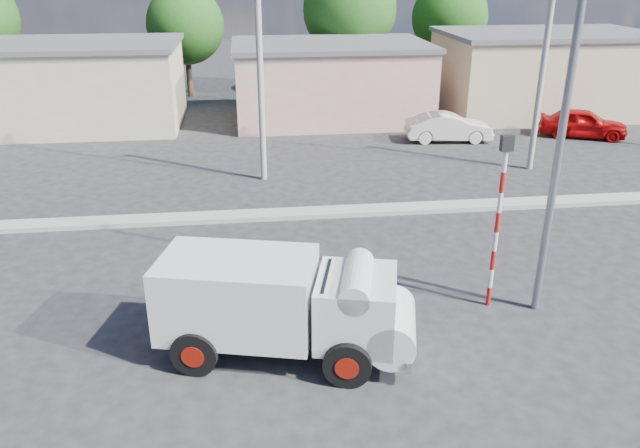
{
  "coord_description": "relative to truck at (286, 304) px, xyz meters",
  "views": [
    {
      "loc": [
        -2.64,
        -11.51,
        7.97
      ],
      "look_at": [
        -0.73,
        4.13,
        1.3
      ],
      "focal_mm": 35.0,
      "sensor_mm": 36.0,
      "label": 1
    }
  ],
  "objects": [
    {
      "name": "streetlight",
      "position": [
        6.09,
        1.18,
        3.72
      ],
      "size": [
        2.34,
        0.22,
        9.0
      ],
      "color": "slate",
      "rests_on": "ground"
    },
    {
      "name": "car_red",
      "position": [
        15.64,
        16.52,
        -0.55
      ],
      "size": [
        4.39,
        3.13,
        1.39
      ],
      "primitive_type": "imported",
      "rotation": [
        0.0,
        0.0,
        1.16
      ],
      "color": "#AA0608",
      "rests_on": "ground"
    },
    {
      "name": "cyclist",
      "position": [
        0.31,
        1.3,
        -0.4
      ],
      "size": [
        0.51,
        0.67,
        1.68
      ],
      "primitive_type": "imported",
      "rotation": [
        0.0,
        0.0,
        1.39
      ],
      "color": "white",
      "rests_on": "ground"
    },
    {
      "name": "truck",
      "position": [
        0.0,
        0.0,
        0.0
      ],
      "size": [
        5.73,
        3.21,
        2.24
      ],
      "rotation": [
        0.0,
        0.0,
        -0.24
      ],
      "color": "black",
      "rests_on": "ground"
    },
    {
      "name": "traffic_pole",
      "position": [
        5.15,
        1.48,
        1.35
      ],
      "size": [
        0.28,
        0.18,
        4.36
      ],
      "color": "red",
      "rests_on": "ground"
    },
    {
      "name": "building_row",
      "position": [
        3.05,
        21.98,
        0.89
      ],
      "size": [
        37.8,
        7.3,
        4.44
      ],
      "color": "#C1B392",
      "rests_on": "ground"
    },
    {
      "name": "utility_poles",
      "position": [
        5.2,
        11.98,
        2.83
      ],
      "size": [
        35.4,
        0.24,
        8.0
      ],
      "color": "#99968E",
      "rests_on": "ground"
    },
    {
      "name": "median",
      "position": [
        1.95,
        7.98,
        -1.16
      ],
      "size": [
        40.0,
        0.8,
        0.16
      ],
      "primitive_type": "cube",
      "color": "#99968E",
      "rests_on": "ground"
    },
    {
      "name": "bicycle",
      "position": [
        0.31,
        1.3,
        -0.68
      ],
      "size": [
        2.22,
        1.11,
        1.11
      ],
      "primitive_type": "imported",
      "rotation": [
        0.0,
        0.0,
        1.39
      ],
      "color": "black",
      "rests_on": "ground"
    },
    {
      "name": "ground_plane",
      "position": [
        1.95,
        -0.02,
        -1.24
      ],
      "size": [
        120.0,
        120.0,
        0.0
      ],
      "primitive_type": "plane",
      "color": "#252528",
      "rests_on": "ground"
    },
    {
      "name": "tree_row",
      "position": [
        -0.31,
        28.59,
        3.58
      ],
      "size": [
        34.13,
        7.32,
        8.1
      ],
      "color": "#38281E",
      "rests_on": "ground"
    },
    {
      "name": "car_cream",
      "position": [
        8.91,
        16.58,
        -0.57
      ],
      "size": [
        4.17,
        1.78,
        1.34
      ],
      "primitive_type": "imported",
      "rotation": [
        0.0,
        0.0,
        1.48
      ],
      "color": "silver",
      "rests_on": "ground"
    }
  ]
}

